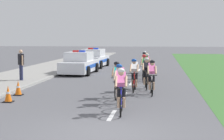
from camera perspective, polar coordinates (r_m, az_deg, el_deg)
ground_plane at (r=9.63m, az=-1.73°, el=-9.90°), size 160.00×160.00×0.00m
sidewalk_slab at (r=24.79m, az=-12.53°, el=-0.51°), size 4.11×60.00×0.12m
kerb_edge at (r=24.19m, az=-8.13°, el=-0.57°), size 0.16×60.00×0.13m
lane_markings_centre at (r=21.53m, az=3.44°, el=-1.42°), size 0.14×29.60×0.01m
cyclist_lead at (r=11.77m, az=1.48°, el=-3.19°), size 0.44×1.72×1.56m
cyclist_second at (r=13.48m, az=1.23°, el=-2.10°), size 0.42×1.72×1.56m
cyclist_third at (r=14.78m, az=0.87°, el=-1.44°), size 0.42×1.72×1.56m
cyclist_fourth at (r=15.78m, az=6.27°, el=-1.04°), size 0.44×1.72×1.56m
cyclist_fifth at (r=16.59m, az=3.55°, el=-0.71°), size 0.42×1.72×1.56m
cyclist_sixth at (r=17.49m, az=5.41°, el=-0.41°), size 0.44×1.72×1.56m
cyclist_seventh at (r=21.58m, az=5.48°, el=0.67°), size 0.43×1.72×1.56m
cyclist_eighth at (r=20.31m, az=5.16°, el=0.39°), size 0.44×1.72×1.56m
cyclist_ninth at (r=23.50m, az=5.16°, el=1.06°), size 0.45×1.72×1.56m
cyclist_tenth at (r=25.00m, az=5.23°, el=1.31°), size 0.43×1.72×1.56m
police_car_nearest at (r=24.56m, az=-5.16°, el=0.99°), size 2.10×4.45×1.59m
police_car_second at (r=29.76m, az=-2.92°, el=1.76°), size 2.18×4.49×1.59m
traffic_cone_near at (r=16.07m, az=-14.55°, el=-2.78°), size 0.36×0.36×0.64m
traffic_cone_mid at (r=14.49m, az=-16.02°, el=-3.68°), size 0.36×0.36×0.64m
spectator_middle at (r=20.48m, az=-14.14°, el=1.12°), size 0.41×0.44×1.68m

